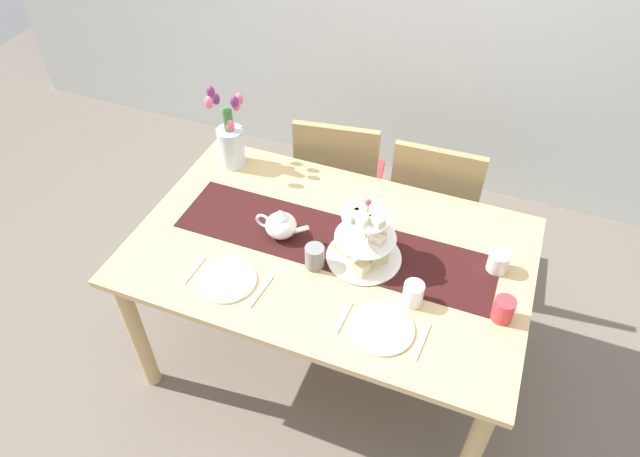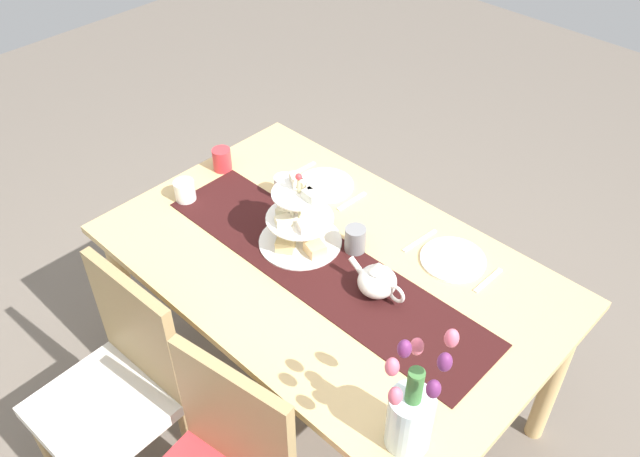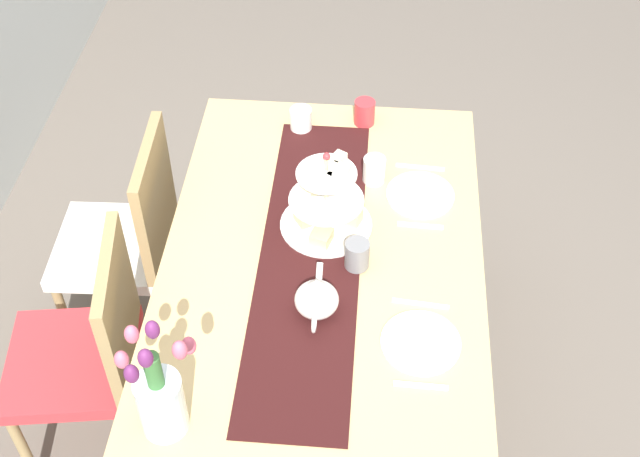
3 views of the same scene
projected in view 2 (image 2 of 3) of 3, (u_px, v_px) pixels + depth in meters
The scene contains 17 objects.
ground_plane at pixel (328, 391), 2.82m from camera, with size 8.00×8.00×0.00m, color #6B6056.
dining_table at pixel (329, 283), 2.39m from camera, with size 1.60×1.01×0.76m.
chair_right at pixel (118, 383), 2.24m from camera, with size 0.44×0.44×0.91m.
table_runner at pixel (322, 267), 2.30m from camera, with size 1.32×0.32×0.00m, color black.
tiered_cake_stand at pixel (300, 223), 2.33m from camera, with size 0.30×0.30×0.30m.
teapot at pixel (377, 280), 2.17m from camera, with size 0.24×0.13×0.14m.
tulip_vase at pixel (411, 411), 1.71m from camera, with size 0.16×0.20×0.41m.
cream_jug at pixel (185, 191), 2.56m from camera, with size 0.08×0.08×0.09m, color white.
dinner_plate_left at pixel (453, 259), 2.32m from camera, with size 0.23×0.23×0.01m, color white.
fork_left at pixel (488, 280), 2.25m from camera, with size 0.02×0.15×0.01m, color silver.
knife_left at pixel (420, 241), 2.40m from camera, with size 0.01×0.17×0.01m, color silver.
dinner_plate_right at pixel (325, 185), 2.65m from camera, with size 0.23×0.23×0.01m, color white.
fork_right at pixel (352, 201), 2.57m from camera, with size 0.02×0.15×0.01m, color silver.
knife_right at pixel (299, 171), 2.72m from camera, with size 0.01×0.17×0.01m, color silver.
mug_grey at pixel (355, 239), 2.33m from camera, with size 0.08×0.08×0.10m, color slate.
mug_white_text at pixel (284, 187), 2.57m from camera, with size 0.08×0.08×0.10m, color white.
mug_orange at pixel (222, 160), 2.71m from camera, with size 0.08×0.08×0.10m, color red.
Camera 2 is at (-1.14, 1.23, 2.37)m, focal length 37.27 mm.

